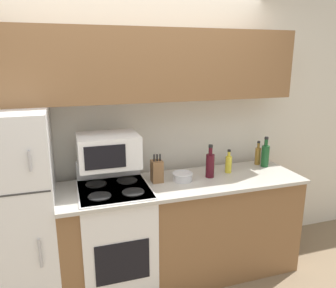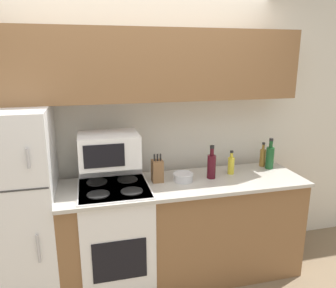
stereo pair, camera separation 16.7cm
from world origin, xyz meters
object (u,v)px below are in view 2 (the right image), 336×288
(microwave, at_px, (109,149))
(bottle_cooking_spray, at_px, (231,165))
(knife_block, at_px, (157,171))
(bowl, at_px, (183,177))
(bottle_vinegar, at_px, (263,157))
(bottle_wine_green, at_px, (270,157))
(refrigerator, at_px, (14,209))
(bottle_wine_red, at_px, (211,165))
(stove, at_px, (116,237))

(microwave, bearing_deg, bottle_cooking_spray, -0.99)
(knife_block, xyz_separation_m, bowl, (0.22, -0.05, -0.06))
(bowl, xyz_separation_m, bottle_vinegar, (0.87, 0.20, 0.06))
(bottle_wine_green, bearing_deg, refrigerator, -178.25)
(refrigerator, height_order, bottle_wine_green, refrigerator)
(bowl, distance_m, bottle_vinegar, 0.90)
(bottle_vinegar, xyz_separation_m, bottle_wine_red, (-0.61, -0.19, 0.02))
(bottle_wine_green, height_order, bottle_wine_red, same)
(stove, relative_size, bottle_vinegar, 4.61)
(bowl, relative_size, bottle_wine_green, 0.60)
(bottle_wine_green, xyz_separation_m, bottle_cooking_spray, (-0.42, -0.05, -0.03))
(knife_block, bearing_deg, bowl, -11.72)
(microwave, distance_m, bottle_wine_red, 0.91)
(bowl, relative_size, bottle_wine_red, 0.60)
(bottle_vinegar, bearing_deg, stove, -171.95)
(knife_block, xyz_separation_m, bottle_wine_red, (0.48, -0.04, 0.02))
(refrigerator, relative_size, bottle_wine_green, 5.40)
(bottle_wine_green, relative_size, bottle_wine_red, 1.00)
(knife_block, height_order, bottle_wine_green, bottle_wine_green)
(bottle_wine_red, bearing_deg, bottle_wine_green, 9.58)
(bowl, height_order, bottle_vinegar, bottle_vinegar)
(microwave, relative_size, bottle_wine_red, 1.63)
(refrigerator, distance_m, stove, 0.86)
(knife_block, xyz_separation_m, bottle_vinegar, (1.09, 0.15, -0.00))
(refrigerator, distance_m, bottle_cooking_spray, 1.88)
(refrigerator, xyz_separation_m, bottle_vinegar, (2.26, 0.15, 0.22))
(bowl, bearing_deg, bottle_wine_green, 7.34)
(stove, relative_size, bottle_wine_red, 3.69)
(bottle_wine_red, bearing_deg, bowl, -178.18)
(bottle_cooking_spray, bearing_deg, microwave, 179.01)
(bottle_vinegar, distance_m, bottle_wine_red, 0.64)
(stove, bearing_deg, microwave, 100.80)
(bottle_wine_green, bearing_deg, bowl, -172.66)
(bottle_cooking_spray, bearing_deg, bottle_vinegar, 17.94)
(bottle_wine_green, bearing_deg, knife_block, -176.37)
(refrigerator, bearing_deg, bottle_wine_red, -1.33)
(bowl, bearing_deg, bottle_cooking_spray, 8.10)
(stove, distance_m, bottle_vinegar, 1.58)
(refrigerator, distance_m, knife_block, 1.19)
(stove, xyz_separation_m, bottle_wine_red, (0.86, 0.02, 0.57))
(stove, height_order, bottle_wine_red, bottle_wine_red)
(microwave, distance_m, bottle_cooking_spray, 1.12)
(refrigerator, relative_size, bottle_vinegar, 6.75)
(bowl, xyz_separation_m, bottle_cooking_spray, (0.48, 0.07, 0.05))
(knife_block, height_order, bowl, knife_block)
(stove, relative_size, knife_block, 4.43)
(refrigerator, relative_size, stove, 1.46)
(knife_block, xyz_separation_m, bottle_wine_green, (1.12, 0.07, 0.02))
(refrigerator, xyz_separation_m, bottle_cooking_spray, (1.87, 0.02, 0.21))
(stove, distance_m, bottle_cooking_spray, 1.21)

